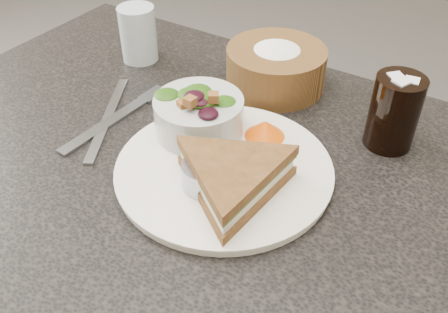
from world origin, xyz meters
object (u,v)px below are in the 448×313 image
sandwich (233,178)px  bread_basket (276,61)px  dining_table (204,313)px  cola_glass (395,109)px  salad_bowl (199,110)px  dinner_plate (224,170)px  dressing_ramekin (205,175)px  water_glass (138,34)px

sandwich → bread_basket: size_ratio=1.11×
dining_table → cola_glass: 0.52m
dining_table → salad_bowl: 0.43m
bread_basket → dining_table: bearing=-89.0°
dinner_plate → dressing_ramekin: dressing_ramekin is taller
dining_table → bread_basket: bearing=91.0°
sandwich → dressing_ramekin: (-0.04, -0.01, -0.01)m
salad_bowl → dressing_ramekin: size_ratio=2.16×
sandwich → bread_basket: bearing=142.4°
salad_bowl → cola_glass: bearing=30.0°
dinner_plate → cola_glass: bearing=48.5°
dining_table → dressing_ramekin: 0.41m
dining_table → bread_basket: bread_basket is taller
salad_bowl → dressing_ramekin: salad_bowl is taller
sandwich → cola_glass: cola_glass is taller
bread_basket → dressing_ramekin: bearing=-80.1°
sandwich → dressing_ramekin: bearing=-132.6°
sandwich → salad_bowl: 0.14m
bread_basket → water_glass: water_glass is taller
bread_basket → cola_glass: 0.22m
sandwich → water_glass: 0.41m
salad_bowl → dressing_ramekin: (0.07, -0.09, -0.02)m
dinner_plate → dining_table: bearing=-179.9°
dressing_ramekin → bread_basket: (-0.05, 0.29, 0.02)m
dressing_ramekin → cola_glass: size_ratio=0.50×
dining_table → sandwich: 0.42m
bread_basket → cola_glass: cola_glass is taller
dinner_plate → bread_basket: bearing=101.7°
sandwich → cola_glass: 0.26m
sandwich → dining_table: bearing=-169.4°
sandwich → salad_bowl: size_ratio=1.42×
dressing_ramekin → bread_basket: bread_basket is taller
cola_glass → water_glass: size_ratio=1.21×
salad_bowl → bread_basket: bearing=82.7°
salad_bowl → bread_basket: (0.02, 0.19, -0.00)m
bread_basket → cola_glass: bearing=-13.8°
dining_table → sandwich: bearing=-24.5°
dressing_ramekin → water_glass: size_ratio=0.60×
sandwich → cola_glass: (0.13, 0.22, 0.02)m
cola_glass → salad_bowl: bearing=-150.0°
dinner_plate → bread_basket: 0.25m
dining_table → dressing_ramekin: dressing_ramekin is taller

